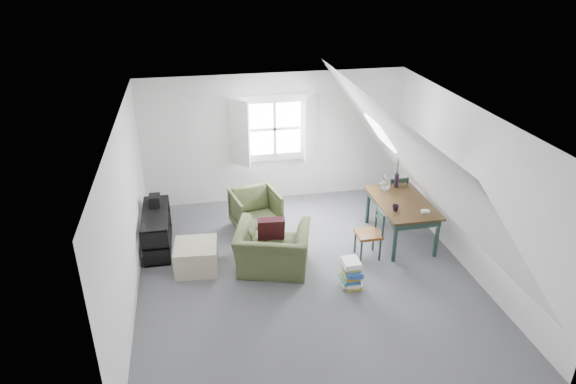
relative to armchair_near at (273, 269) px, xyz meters
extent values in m
plane|color=#515257|center=(0.46, -0.23, 0.00)|extent=(5.50, 5.50, 0.00)
plane|color=white|center=(0.46, -0.23, 2.50)|extent=(5.50, 5.50, 0.00)
plane|color=silver|center=(0.46, 2.52, 1.25)|extent=(5.00, 0.00, 5.00)
plane|color=silver|center=(0.46, -2.98, 1.25)|extent=(5.00, 0.00, 5.00)
plane|color=silver|center=(-2.04, -0.23, 1.25)|extent=(0.00, 5.50, 5.50)
plane|color=silver|center=(2.96, -0.23, 1.25)|extent=(0.00, 5.50, 5.50)
plane|color=white|center=(-1.09, -0.23, 1.78)|extent=(3.19, 5.50, 4.48)
plane|color=white|center=(2.01, -0.23, 1.78)|extent=(3.19, 5.50, 4.48)
cube|color=white|center=(0.46, 2.50, 1.45)|extent=(1.30, 0.04, 1.30)
cube|color=white|center=(-0.22, 2.34, 1.45)|extent=(0.35, 0.35, 1.25)
cube|color=white|center=(1.14, 2.34, 1.45)|extent=(0.35, 0.35, 1.25)
cube|color=white|center=(0.46, 2.49, 1.45)|extent=(1.00, 0.02, 1.00)
cube|color=white|center=(0.46, 2.47, 1.45)|extent=(1.08, 0.04, 0.05)
cube|color=white|center=(0.46, 2.47, 1.45)|extent=(0.05, 0.04, 1.08)
cube|color=white|center=(2.01, 1.07, 1.75)|extent=(0.35, 0.75, 0.47)
imported|color=#3B4523|center=(0.00, 0.00, 0.00)|extent=(1.33, 1.23, 0.71)
imported|color=#3B4523|center=(-0.09, 1.31, 0.00)|extent=(0.92, 0.93, 0.72)
cube|color=#380F16|center=(0.00, 0.15, 0.64)|extent=(0.43, 0.27, 0.43)
cube|color=tan|center=(-1.16, 0.24, 0.21)|extent=(0.69, 0.69, 0.43)
cube|color=black|center=(2.28, 0.50, 0.70)|extent=(0.86, 1.44, 0.04)
cube|color=#1F332C|center=(2.28, 0.50, 0.62)|extent=(0.77, 1.34, 0.12)
cylinder|color=#1F332C|center=(1.93, -0.14, 0.34)|extent=(0.07, 0.07, 0.68)
cylinder|color=#1F332C|center=(2.64, -0.14, 0.34)|extent=(0.07, 0.07, 0.68)
cylinder|color=#1F332C|center=(1.93, 1.14, 0.34)|extent=(0.07, 0.07, 0.68)
cylinder|color=#1F332C|center=(2.64, 1.14, 0.34)|extent=(0.07, 0.07, 0.68)
sphere|color=silver|center=(2.13, 0.95, 0.83)|extent=(0.20, 0.20, 0.20)
cylinder|color=silver|center=(2.13, 0.95, 0.95)|extent=(0.06, 0.06, 0.11)
cylinder|color=black|center=(2.38, 1.05, 0.85)|extent=(0.08, 0.08, 0.25)
cylinder|color=#3F2D1E|center=(2.38, 1.05, 1.12)|extent=(0.03, 0.05, 0.45)
cylinder|color=#3F2D1E|center=(2.40, 1.06, 1.12)|extent=(0.04, 0.06, 0.45)
cylinder|color=#3F2D1E|center=(2.37, 1.04, 1.12)|extent=(0.05, 0.08, 0.45)
imported|color=black|center=(2.03, 0.20, 0.72)|extent=(0.13, 0.13, 0.10)
cube|color=white|center=(2.48, 0.05, 0.74)|extent=(0.13, 0.10, 0.04)
cube|color=#5F3312|center=(2.49, 1.33, 0.42)|extent=(0.39, 0.39, 0.05)
cylinder|color=#1F332C|center=(2.65, 1.48, 0.20)|extent=(0.03, 0.03, 0.40)
cylinder|color=#1F332C|center=(2.65, 1.17, 0.20)|extent=(0.03, 0.03, 0.40)
cylinder|color=#1F332C|center=(2.33, 1.48, 0.20)|extent=(0.03, 0.03, 0.40)
cylinder|color=#1F332C|center=(2.33, 1.17, 0.20)|extent=(0.03, 0.03, 0.40)
cylinder|color=#1F332C|center=(2.65, 1.15, 0.63)|extent=(0.03, 0.03, 0.42)
cylinder|color=#1F332C|center=(2.33, 1.15, 0.63)|extent=(0.03, 0.03, 0.42)
cube|color=#1F332C|center=(2.49, 1.15, 0.79)|extent=(0.32, 0.03, 0.07)
cube|color=#1F332C|center=(2.49, 1.15, 0.67)|extent=(0.32, 0.03, 0.06)
cube|color=#5F3312|center=(1.56, 0.07, 0.41)|extent=(0.39, 0.39, 0.05)
cylinder|color=#1F332C|center=(1.40, 0.23, 0.20)|extent=(0.03, 0.03, 0.39)
cylinder|color=#1F332C|center=(1.71, 0.23, 0.20)|extent=(0.03, 0.03, 0.39)
cylinder|color=#1F332C|center=(1.40, -0.08, 0.20)|extent=(0.03, 0.03, 0.39)
cylinder|color=#1F332C|center=(1.71, -0.08, 0.20)|extent=(0.03, 0.03, 0.39)
cylinder|color=#1F332C|center=(1.73, 0.23, 0.61)|extent=(0.03, 0.03, 0.41)
cylinder|color=#1F332C|center=(1.73, -0.08, 0.61)|extent=(0.03, 0.03, 0.41)
cube|color=#1F332C|center=(1.73, 0.07, 0.78)|extent=(0.03, 0.31, 0.07)
cube|color=#1F332C|center=(1.73, 0.07, 0.66)|extent=(0.03, 0.31, 0.06)
cube|color=black|center=(-1.78, 1.04, 0.02)|extent=(0.42, 1.26, 0.03)
cube|color=black|center=(-1.78, 1.04, 0.31)|extent=(0.42, 1.26, 0.03)
cube|color=black|center=(-1.78, 1.04, 0.63)|extent=(0.42, 1.26, 0.03)
cube|color=black|center=(-1.78, 0.42, 0.31)|extent=(0.42, 0.03, 0.63)
cube|color=black|center=(-1.78, 1.65, 0.31)|extent=(0.42, 0.03, 0.63)
cube|color=#264C99|center=(-1.78, 0.67, 0.13)|extent=(0.19, 0.21, 0.23)
cube|color=red|center=(-1.78, 1.14, 0.13)|extent=(0.19, 0.25, 0.23)
cube|color=white|center=(-1.78, 0.83, 0.44)|extent=(0.19, 0.23, 0.21)
cube|color=black|center=(-1.78, 1.29, 0.73)|extent=(0.18, 0.25, 0.20)
cube|color=#B29933|center=(1.07, -0.66, 0.02)|extent=(0.23, 0.30, 0.04)
cube|color=white|center=(1.04, -0.64, 0.06)|extent=(0.29, 0.33, 0.04)
cube|color=white|center=(1.08, -0.67, 0.09)|extent=(0.24, 0.32, 0.04)
cube|color=#337F4C|center=(1.03, -0.66, 0.13)|extent=(0.25, 0.30, 0.03)
cube|color=#264C99|center=(1.05, -0.68, 0.16)|extent=(0.27, 0.34, 0.03)
cube|color=#B29933|center=(1.05, -0.66, 0.18)|extent=(0.23, 0.30, 0.03)
cube|color=#B29933|center=(1.06, -0.64, 0.22)|extent=(0.27, 0.33, 0.04)
cube|color=#264C99|center=(1.09, -0.68, 0.25)|extent=(0.27, 0.34, 0.04)
cube|color=#264C99|center=(1.06, -0.68, 0.29)|extent=(0.27, 0.33, 0.04)
cube|color=#B29933|center=(1.06, -0.63, 0.33)|extent=(0.24, 0.31, 0.04)
cube|color=white|center=(1.04, -0.64, 0.37)|extent=(0.25, 0.28, 0.05)
cube|color=white|center=(1.05, -0.63, 0.41)|extent=(0.25, 0.30, 0.04)
camera|label=1|loc=(-1.06, -6.63, 4.55)|focal=32.00mm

